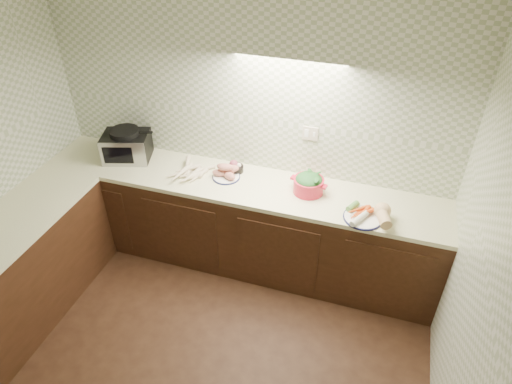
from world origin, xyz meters
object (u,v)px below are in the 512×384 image
(dutch_oven, at_px, (309,183))
(veg_plate, at_px, (372,213))
(onion_bowl, at_px, (235,167))
(parsnip_pile, at_px, (184,168))
(toaster_oven, at_px, (127,145))
(sweet_potato_plate, at_px, (226,172))

(dutch_oven, distance_m, veg_plate, 0.58)
(veg_plate, bearing_deg, onion_bowl, 166.22)
(parsnip_pile, xyz_separation_m, veg_plate, (1.68, -0.17, 0.02))
(veg_plate, bearing_deg, toaster_oven, 174.66)
(toaster_oven, bearing_deg, veg_plate, -22.16)
(parsnip_pile, relative_size, veg_plate, 1.07)
(toaster_oven, height_order, sweet_potato_plate, toaster_oven)
(parsnip_pile, bearing_deg, dutch_oven, 1.26)
(parsnip_pile, height_order, onion_bowl, onion_bowl)
(sweet_potato_plate, bearing_deg, veg_plate, -8.43)
(sweet_potato_plate, bearing_deg, toaster_oven, 178.70)
(parsnip_pile, xyz_separation_m, sweet_potato_plate, (0.40, 0.02, 0.02))
(toaster_oven, xyz_separation_m, sweet_potato_plate, (0.99, -0.02, -0.09))
(veg_plate, bearing_deg, dutch_oven, 160.60)
(onion_bowl, xyz_separation_m, veg_plate, (1.24, -0.30, 0.01))
(toaster_oven, bearing_deg, onion_bowl, -11.71)
(toaster_oven, distance_m, veg_plate, 2.28)
(dutch_oven, bearing_deg, onion_bowl, -177.67)
(toaster_oven, distance_m, dutch_oven, 1.72)
(onion_bowl, height_order, dutch_oven, dutch_oven)
(sweet_potato_plate, bearing_deg, onion_bowl, 70.64)
(onion_bowl, relative_size, dutch_oven, 0.45)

